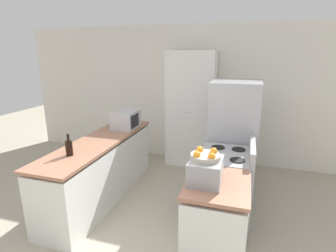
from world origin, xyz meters
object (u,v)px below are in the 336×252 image
object	(u,v)px
stove	(225,186)
wine_bottle	(69,148)
pantry_cabinet	(191,110)
microwave	(126,120)
toaster_oven	(206,171)
refrigerator	(233,138)
fruit_bowl	(205,156)

from	to	relation	value
stove	wine_bottle	distance (m)	1.97
pantry_cabinet	wine_bottle	xyz separation A→B (m)	(-0.99, -2.24, -0.07)
stove	microwave	world-z (taller)	microwave
toaster_oven	refrigerator	bearing A→B (deg)	84.17
stove	pantry_cabinet	bearing A→B (deg)	116.38
pantry_cabinet	microwave	distance (m)	1.29
pantry_cabinet	refrigerator	xyz separation A→B (m)	(0.83, -0.83, -0.21)
pantry_cabinet	fruit_bowl	bearing A→B (deg)	-74.71
pantry_cabinet	microwave	size ratio (longest dim) A/B	4.80
pantry_cabinet	stove	world-z (taller)	pantry_cabinet
stove	toaster_oven	size ratio (longest dim) A/B	2.83
stove	toaster_oven	bearing A→B (deg)	-100.10
microwave	toaster_oven	xyz separation A→B (m)	(1.54, -1.47, -0.03)
refrigerator	wine_bottle	distance (m)	2.30
refrigerator	microwave	size ratio (longest dim) A/B	3.84
refrigerator	toaster_oven	distance (m)	1.61
fruit_bowl	wine_bottle	bearing A→B (deg)	173.67
wine_bottle	toaster_oven	xyz separation A→B (m)	(1.66, -0.19, 0.01)
stove	microwave	xyz separation A→B (m)	(-1.68, 0.68, 0.58)
fruit_bowl	pantry_cabinet	bearing A→B (deg)	105.29
pantry_cabinet	fruit_bowl	world-z (taller)	pantry_cabinet
refrigerator	wine_bottle	size ratio (longest dim) A/B	6.40
pantry_cabinet	toaster_oven	world-z (taller)	pantry_cabinet
pantry_cabinet	fruit_bowl	distance (m)	2.51
pantry_cabinet	fruit_bowl	size ratio (longest dim) A/B	7.68
pantry_cabinet	toaster_oven	size ratio (longest dim) A/B	5.70
wine_bottle	refrigerator	bearing A→B (deg)	37.59
fruit_bowl	stove	bearing A→B (deg)	79.28
microwave	wine_bottle	size ratio (longest dim) A/B	1.67
stove	wine_bottle	size ratio (longest dim) A/B	3.98
pantry_cabinet	wine_bottle	bearing A→B (deg)	-113.86
pantry_cabinet	refrigerator	size ratio (longest dim) A/B	1.25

